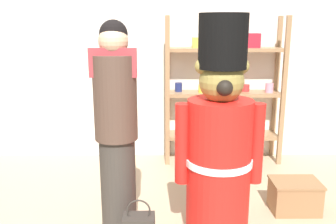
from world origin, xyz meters
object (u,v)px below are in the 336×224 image
object	(u,v)px
merchandise_shelf	(224,89)
person_shopper	(116,130)
display_crate	(295,196)
teddy_bear_guard	(219,146)

from	to	relation	value
merchandise_shelf	person_shopper	size ratio (longest dim) A/B	1.03
display_crate	teddy_bear_guard	bearing A→B (deg)	-151.61
person_shopper	teddy_bear_guard	bearing A→B (deg)	-1.23
merchandise_shelf	display_crate	size ratio (longest dim) A/B	4.06
teddy_bear_guard	person_shopper	world-z (taller)	teddy_bear_guard
merchandise_shelf	teddy_bear_guard	bearing A→B (deg)	-100.09
merchandise_shelf	display_crate	distance (m)	1.52
person_shopper	display_crate	xyz separation A→B (m)	(1.49, 0.39, -0.73)
person_shopper	display_crate	size ratio (longest dim) A/B	3.93
teddy_bear_guard	merchandise_shelf	bearing A→B (deg)	79.91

